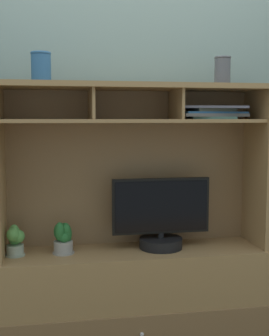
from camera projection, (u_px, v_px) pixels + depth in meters
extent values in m
cube|color=gray|center=(128.00, 104.00, 2.82)|extent=(6.00, 0.02, 2.80)
cube|color=#98754A|center=(134.00, 293.00, 2.70)|extent=(1.60, 0.43, 0.54)
cube|color=brown|center=(142.00, 333.00, 2.50)|extent=(1.54, 0.01, 0.20)
sphere|color=silver|center=(142.00, 334.00, 2.49)|extent=(0.02, 0.02, 0.02)
cube|color=#98754A|center=(258.00, 166.00, 2.76)|extent=(0.06, 0.36, 0.97)
cube|color=brown|center=(130.00, 168.00, 2.79)|extent=(1.54, 0.02, 0.94)
cube|color=#98754A|center=(134.00, 87.00, 2.57)|extent=(1.60, 0.36, 0.03)
cube|color=#98754A|center=(134.00, 121.00, 2.59)|extent=(1.48, 0.33, 0.02)
cube|color=#98754A|center=(91.00, 104.00, 2.54)|extent=(0.02, 0.31, 0.17)
cube|color=#98754A|center=(176.00, 104.00, 2.62)|extent=(0.02, 0.31, 0.17)
cylinder|color=black|center=(161.00, 243.00, 2.69)|extent=(0.26, 0.26, 0.06)
cylinder|color=black|center=(161.00, 236.00, 2.69)|extent=(0.04, 0.04, 0.03)
cube|color=black|center=(161.00, 206.00, 2.67)|extent=(0.58, 0.03, 0.33)
cube|color=black|center=(162.00, 206.00, 2.65)|extent=(0.55, 0.00, 0.30)
cylinder|color=gray|center=(63.00, 247.00, 2.59)|extent=(0.11, 0.11, 0.07)
cylinder|color=gray|center=(63.00, 253.00, 2.59)|extent=(0.13, 0.13, 0.01)
ellipsoid|color=#22632D|center=(65.00, 230.00, 2.58)|extent=(0.06, 0.04, 0.08)
ellipsoid|color=#22632D|center=(65.00, 234.00, 2.60)|extent=(0.08, 0.08, 0.13)
ellipsoid|color=#22632D|center=(60.00, 232.00, 2.60)|extent=(0.07, 0.06, 0.10)
ellipsoid|color=#22632D|center=(60.00, 232.00, 2.56)|extent=(0.06, 0.06, 0.11)
ellipsoid|color=#22632D|center=(64.00, 237.00, 2.57)|extent=(0.06, 0.06, 0.06)
cylinder|color=#91A192|center=(15.00, 250.00, 2.54)|extent=(0.10, 0.10, 0.06)
cylinder|color=#91A192|center=(15.00, 255.00, 2.55)|extent=(0.11, 0.11, 0.01)
ellipsoid|color=#539849|center=(18.00, 236.00, 2.54)|extent=(0.07, 0.08, 0.07)
ellipsoid|color=#539849|center=(14.00, 235.00, 2.56)|extent=(0.07, 0.06, 0.12)
ellipsoid|color=#539849|center=(13.00, 235.00, 2.51)|extent=(0.07, 0.07, 0.07)
cube|color=slate|center=(212.00, 118.00, 2.66)|extent=(0.27, 0.21, 0.01)
cube|color=#63605F|center=(212.00, 115.00, 2.66)|extent=(0.41, 0.22, 0.02)
cube|color=#265488|center=(213.00, 113.00, 2.66)|extent=(0.40, 0.21, 0.01)
cube|color=#383E36|center=(211.00, 110.00, 2.66)|extent=(0.26, 0.21, 0.02)
cube|color=slate|center=(212.00, 107.00, 2.66)|extent=(0.39, 0.27, 0.01)
cylinder|color=#51535B|center=(222.00, 72.00, 2.64)|extent=(0.09, 0.09, 0.15)
torus|color=#51535B|center=(223.00, 58.00, 2.63)|extent=(0.10, 0.10, 0.01)
cylinder|color=#2C5B8E|center=(41.00, 69.00, 2.45)|extent=(0.11, 0.11, 0.15)
torus|color=#2C5B8E|center=(41.00, 53.00, 2.44)|extent=(0.11, 0.11, 0.02)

